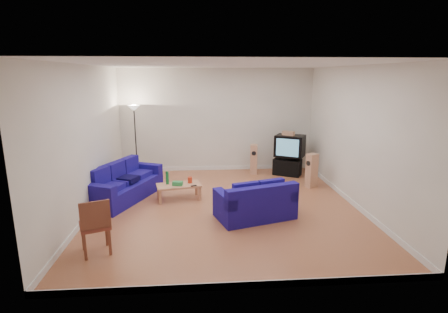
{
  "coord_description": "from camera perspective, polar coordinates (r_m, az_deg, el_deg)",
  "views": [
    {
      "loc": [
        -0.61,
        -7.64,
        2.98
      ],
      "look_at": [
        0.0,
        0.4,
        1.1
      ],
      "focal_mm": 28.0,
      "sensor_mm": 36.0,
      "label": 1
    }
  ],
  "objects": [
    {
      "name": "room",
      "position": [
        7.8,
        0.22,
        2.51
      ],
      "size": [
        6.01,
        6.51,
        3.21
      ],
      "color": "brown",
      "rests_on": "ground"
    },
    {
      "name": "sofa_three_seat",
      "position": [
        8.98,
        -16.38,
        -4.68
      ],
      "size": [
        1.76,
        2.41,
        0.85
      ],
      "rotation": [
        0.0,
        0.0,
        -1.98
      ],
      "color": "#100569",
      "rests_on": "ground"
    },
    {
      "name": "sofa_loveseat",
      "position": [
        7.51,
        5.24,
        -7.83
      ],
      "size": [
        1.79,
        1.32,
        0.8
      ],
      "rotation": [
        0.0,
        0.0,
        0.3
      ],
      "color": "#100569",
      "rests_on": "ground"
    },
    {
      "name": "coffee_table",
      "position": [
        8.62,
        -7.39,
        -4.88
      ],
      "size": [
        1.14,
        0.73,
        0.38
      ],
      "rotation": [
        0.0,
        0.0,
        0.21
      ],
      "color": "tan",
      "rests_on": "ground"
    },
    {
      "name": "bottle",
      "position": [
        8.63,
        -9.24,
        -3.46
      ],
      "size": [
        0.09,
        0.09,
        0.32
      ],
      "primitive_type": "cylinder",
      "rotation": [
        0.0,
        0.0,
        0.28
      ],
      "color": "#197233",
      "rests_on": "coffee_table"
    },
    {
      "name": "tissue_box",
      "position": [
        8.52,
        -7.58,
        -4.38
      ],
      "size": [
        0.26,
        0.17,
        0.1
      ],
      "primitive_type": "cube",
      "rotation": [
        0.0,
        0.0,
        -0.19
      ],
      "color": "green",
      "rests_on": "coffee_table"
    },
    {
      "name": "red_canister",
      "position": [
        8.67,
        -5.58,
        -3.83
      ],
      "size": [
        0.15,
        0.15,
        0.15
      ],
      "primitive_type": "cylinder",
      "rotation": [
        0.0,
        0.0,
        0.59
      ],
      "color": "red",
      "rests_on": "coffee_table"
    },
    {
      "name": "remote",
      "position": [
        8.44,
        -4.98,
        -4.77
      ],
      "size": [
        0.15,
        0.1,
        0.02
      ],
      "primitive_type": "cube",
      "rotation": [
        0.0,
        0.0,
        0.44
      ],
      "color": "black",
      "rests_on": "coffee_table"
    },
    {
      "name": "tv_stand",
      "position": [
        10.83,
        10.29,
        -1.69
      ],
      "size": [
        0.92,
        0.78,
        0.49
      ],
      "primitive_type": "cube",
      "rotation": [
        0.0,
        0.0,
        -0.5
      ],
      "color": "black",
      "rests_on": "ground"
    },
    {
      "name": "av_receiver",
      "position": [
        10.81,
        10.38,
        -0.14
      ],
      "size": [
        0.41,
        0.35,
        0.09
      ],
      "primitive_type": "cube",
      "rotation": [
        0.0,
        0.0,
        -0.08
      ],
      "color": "black",
      "rests_on": "tv_stand"
    },
    {
      "name": "television",
      "position": [
        10.7,
        10.71,
        1.73
      ],
      "size": [
        1.02,
        0.94,
        0.64
      ],
      "rotation": [
        0.0,
        0.0,
        -0.5
      ],
      "color": "black",
      "rests_on": "av_receiver"
    },
    {
      "name": "centre_speaker",
      "position": [
        10.6,
        10.48,
        3.75
      ],
      "size": [
        0.37,
        0.34,
        0.13
      ],
      "primitive_type": "cube",
      "rotation": [
        0.0,
        0.0,
        -0.68
      ],
      "color": "tan",
      "rests_on": "television"
    },
    {
      "name": "speaker_left",
      "position": [
        10.78,
        4.88,
        -0.44
      ],
      "size": [
        0.26,
        0.31,
        0.92
      ],
      "rotation": [
        0.0,
        0.0,
        -0.19
      ],
      "color": "tan",
      "rests_on": "ground"
    },
    {
      "name": "speaker_right",
      "position": [
        9.75,
        14.12,
        -2.23
      ],
      "size": [
        0.34,
        0.32,
        0.93
      ],
      "rotation": [
        0.0,
        0.0,
        -1.1
      ],
      "color": "tan",
      "rests_on": "ground"
    },
    {
      "name": "floor_lamp",
      "position": [
        10.57,
        -14.42,
        6.11
      ],
      "size": [
        0.37,
        0.37,
        2.13
      ],
      "color": "black",
      "rests_on": "ground"
    },
    {
      "name": "dining_chair",
      "position": [
        6.32,
        -20.3,
        -10.27
      ],
      "size": [
        0.62,
        0.62,
        1.0
      ],
      "rotation": [
        0.0,
        0.0,
        0.38
      ],
      "color": "brown",
      "rests_on": "ground"
    }
  ]
}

